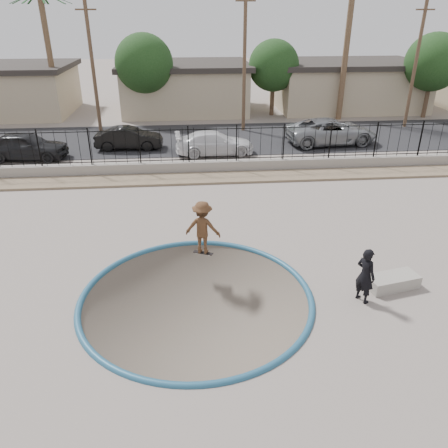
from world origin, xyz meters
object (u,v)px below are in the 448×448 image
Objects in this scene: skateboard at (203,253)px; car_a at (26,146)px; car_c at (215,143)px; car_d at (331,131)px; videographer at (365,275)px; car_b at (129,138)px; skater at (203,230)px; concrete_ledge at (392,281)px.

car_a is (-9.55, 11.80, 0.76)m from skateboard.
car_c is 7.71m from car_d.
videographer is at bearing -171.08° from car_c.
car_a is 10.78m from car_c.
videographer is 17.07m from car_d.
car_d reaches higher than car_a.
skater is at bearing -161.68° from car_b.
car_b is (5.62, 1.56, -0.11)m from car_a.
skater is 0.41× the size of car_c.
skateboard is at bearing 26.46° from videographer.
car_b is (-8.48, 16.50, -0.16)m from videographer.
skateboard is 5.60m from videographer.
concrete_ledge is at bearing -166.17° from car_c.
car_d is at bearing -81.62° from car_c.
car_a is 5.84m from car_b.
videographer is at bearing -150.85° from car_b.
skateboard is (0.00, -0.00, -0.90)m from skater.
car_c is at bearing 106.83° from skateboard.
car_a is at bearing 86.40° from car_c.
car_d is (3.03, 15.96, 0.63)m from concrete_ledge.
car_b is at bearing -68.80° from car_a.
skater is 0.33× the size of car_d.
skateboard is 16.04m from car_d.
concrete_ledge is 0.35× the size of car_a.
skateboard is 0.45× the size of concrete_ledge.
car_b is at bearing -1.74° from videographer.
videographer is 1.08× the size of concrete_ledge.
videographer is 0.38× the size of car_a.
car_d is (7.54, 1.60, 0.13)m from car_c.
car_a reaches higher than skateboard.
skateboard is at bearing 141.55° from car_d.
skater reaches higher than skateboard.
skater is 0.47× the size of car_b.
skater is 0.90m from skateboard.
videographer is 0.38× the size of car_c.
car_a reaches higher than car_b.
car_d is (12.70, 0.04, 0.13)m from car_b.
car_d is at bearing 79.60° from skateboard.
car_c is at bearing -84.31° from car_a.
skateboard is at bearing -161.68° from car_b.
skateboard is 0.18× the size of car_b.
car_c is at bearing 107.44° from concrete_ledge.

